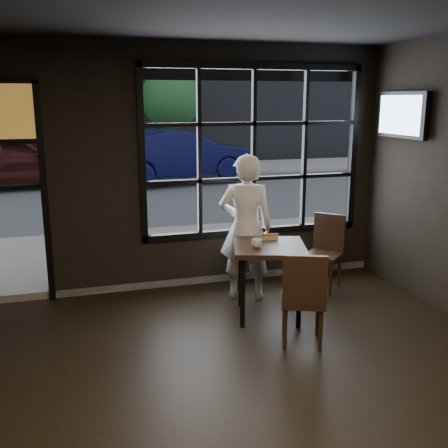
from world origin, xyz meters
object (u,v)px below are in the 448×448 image
object	(u,v)px
cafe_table	(269,281)
man	(246,227)
navy_car	(177,155)
chair_near	(303,297)

from	to	relation	value
cafe_table	man	xyz separation A→B (m)	(-0.06, 0.65, 0.49)
man	navy_car	xyz separation A→B (m)	(1.06, 9.38, -0.07)
chair_near	man	xyz separation A→B (m)	(-0.14, 1.40, 0.42)
cafe_table	chair_near	size ratio (longest dim) A/B	0.86
cafe_table	man	bearing A→B (deg)	111.65
man	navy_car	size ratio (longest dim) A/B	0.40
chair_near	navy_car	size ratio (longest dim) A/B	0.22
cafe_table	chair_near	distance (m)	0.76
cafe_table	man	distance (m)	0.82
chair_near	man	distance (m)	1.47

